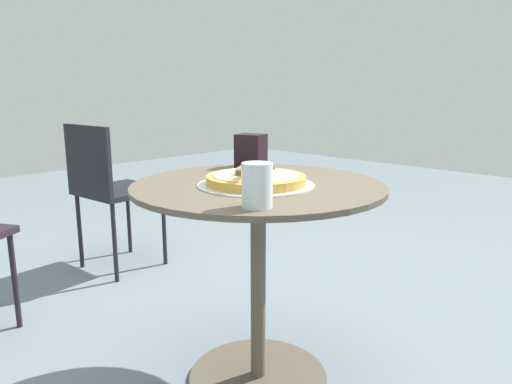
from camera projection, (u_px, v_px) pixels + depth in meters
name	position (u px, v px, depth m)	size (l,w,h in m)	color
ground_plane	(258.00, 378.00, 1.74)	(10.00, 10.00, 0.00)	slate
patio_table	(258.00, 243.00, 1.63)	(0.84, 0.84, 0.73)	brown
pizza_on_tray	(256.00, 180.00, 1.55)	(0.38, 0.38, 0.05)	silver
pizza_server	(247.00, 169.00, 1.51)	(0.15, 0.21, 0.02)	silver
drinking_cup	(257.00, 185.00, 1.25)	(0.08, 0.08, 0.12)	silver
napkin_dispenser	(251.00, 151.00, 1.90)	(0.11, 0.09, 0.13)	black
patio_chair_near	(109.00, 184.00, 2.70)	(0.44, 0.44, 0.85)	black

